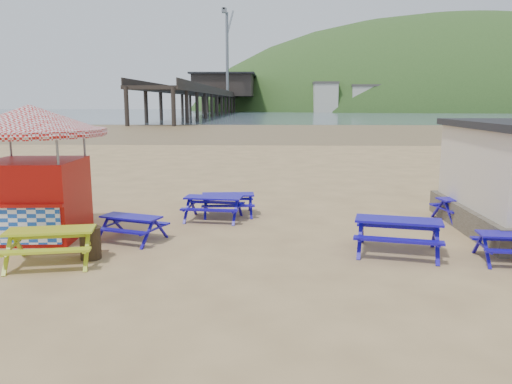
{
  "coord_description": "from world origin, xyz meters",
  "views": [
    {
      "loc": [
        1.45,
        -13.29,
        3.66
      ],
      "look_at": [
        0.91,
        1.5,
        1.0
      ],
      "focal_mm": 35.0,
      "sensor_mm": 36.0,
      "label": 1
    }
  ],
  "objects_px": {
    "picnic_table_yellow": "(52,246)",
    "ice_cream_kiosk": "(33,155)",
    "litter_bin": "(90,243)",
    "picnic_table_blue_a": "(228,204)",
    "picnic_table_blue_b": "(213,208)"
  },
  "relations": [
    {
      "from": "picnic_table_yellow",
      "to": "ice_cream_kiosk",
      "type": "xyz_separation_m",
      "value": [
        -1.42,
        2.32,
        1.87
      ]
    },
    {
      "from": "picnic_table_yellow",
      "to": "litter_bin",
      "type": "xyz_separation_m",
      "value": [
        0.76,
        0.38,
        -0.02
      ]
    },
    {
      "from": "picnic_table_blue_a",
      "to": "picnic_table_blue_b",
      "type": "distance_m",
      "value": 0.81
    },
    {
      "from": "picnic_table_blue_b",
      "to": "ice_cream_kiosk",
      "type": "height_order",
      "value": "ice_cream_kiosk"
    },
    {
      "from": "picnic_table_yellow",
      "to": "ice_cream_kiosk",
      "type": "bearing_deg",
      "value": 110.1
    },
    {
      "from": "picnic_table_blue_b",
      "to": "picnic_table_blue_a",
      "type": "bearing_deg",
      "value": 66.77
    },
    {
      "from": "picnic_table_blue_a",
      "to": "litter_bin",
      "type": "distance_m",
      "value": 5.56
    },
    {
      "from": "picnic_table_blue_a",
      "to": "picnic_table_blue_b",
      "type": "relative_size",
      "value": 0.94
    },
    {
      "from": "ice_cream_kiosk",
      "to": "litter_bin",
      "type": "xyz_separation_m",
      "value": [
        2.18,
        -1.94,
        -1.88
      ]
    },
    {
      "from": "litter_bin",
      "to": "picnic_table_blue_b",
      "type": "bearing_deg",
      "value": 59.27
    },
    {
      "from": "ice_cream_kiosk",
      "to": "litter_bin",
      "type": "bearing_deg",
      "value": -45.13
    },
    {
      "from": "picnic_table_blue_b",
      "to": "litter_bin",
      "type": "relative_size",
      "value": 2.51
    },
    {
      "from": "litter_bin",
      "to": "ice_cream_kiosk",
      "type": "bearing_deg",
      "value": 138.36
    },
    {
      "from": "picnic_table_blue_b",
      "to": "picnic_table_yellow",
      "type": "relative_size",
      "value": 0.87
    },
    {
      "from": "picnic_table_blue_a",
      "to": "picnic_table_yellow",
      "type": "distance_m",
      "value": 6.29
    }
  ]
}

